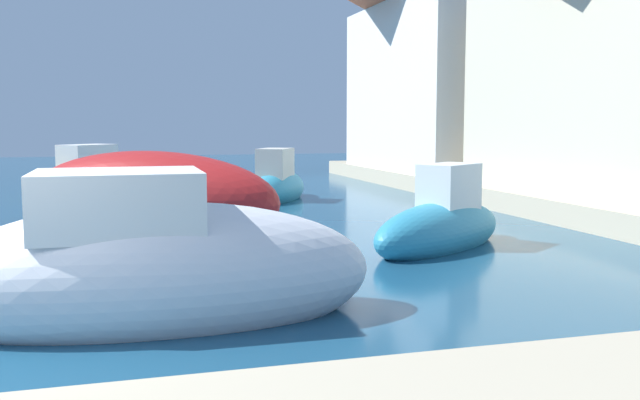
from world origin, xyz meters
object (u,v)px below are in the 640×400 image
object	(u,v)px
moored_boat_7	(95,181)
waterfront_building_annex	(463,71)
moored_boat_1	(153,271)
moored_boat_2	(148,199)
waterfront_building_far	(459,71)
moored_boat_8	(441,226)
moored_boat_5	(278,185)

from	to	relation	value
moored_boat_7	waterfront_building_annex	bearing A→B (deg)	-37.70
moored_boat_1	moored_boat_2	distance (m)	7.18
moored_boat_2	waterfront_building_annex	world-z (taller)	waterfront_building_annex
waterfront_building_annex	moored_boat_7	bearing A→B (deg)	-173.92
moored_boat_2	waterfront_building_far	world-z (taller)	waterfront_building_far
moored_boat_2	waterfront_building_annex	xyz separation A→B (m)	(10.99, 7.64, 3.33)
moored_boat_8	waterfront_building_far	world-z (taller)	waterfront_building_far
moored_boat_2	moored_boat_5	bearing A→B (deg)	-94.42
moored_boat_7	waterfront_building_far	world-z (taller)	waterfront_building_far
waterfront_building_annex	moored_boat_8	bearing A→B (deg)	-118.72
moored_boat_1	waterfront_building_annex	distance (m)	18.91
moored_boat_8	waterfront_building_annex	bearing A→B (deg)	-153.05
moored_boat_5	moored_boat_8	world-z (taller)	moored_boat_5
waterfront_building_annex	moored_boat_1	bearing A→B (deg)	-127.23
moored_boat_8	moored_boat_2	bearing A→B (deg)	-75.17
moored_boat_1	waterfront_building_annex	xyz separation A→B (m)	(11.26, 14.82, 3.35)
moored_boat_5	moored_boat_8	size ratio (longest dim) A/B	0.94
moored_boat_1	moored_boat_2	xyz separation A→B (m)	(0.27, 7.18, 0.02)
moored_boat_8	waterfront_building_far	xyz separation A→B (m)	(6.37, 11.96, 3.50)
moored_boat_8	waterfront_building_annex	xyz separation A→B (m)	(6.37, 11.63, 3.51)
moored_boat_8	waterfront_building_far	bearing A→B (deg)	-152.38
moored_boat_7	moored_boat_8	world-z (taller)	moored_boat_7
moored_boat_1	waterfront_building_annex	world-z (taller)	waterfront_building_annex
moored_boat_5	waterfront_building_far	world-z (taller)	waterfront_building_far
moored_boat_7	waterfront_building_annex	world-z (taller)	waterfront_building_annex
moored_boat_5	moored_boat_1	bearing A→B (deg)	-168.86
waterfront_building_annex	waterfront_building_far	distance (m)	0.33
moored_boat_5	moored_boat_7	world-z (taller)	moored_boat_7
moored_boat_5	moored_boat_8	distance (m)	8.09
moored_boat_2	waterfront_building_far	xyz separation A→B (m)	(10.99, 7.97, 3.33)
moored_boat_2	waterfront_building_far	bearing A→B (deg)	-106.66
moored_boat_5	waterfront_building_far	distance (m)	9.05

